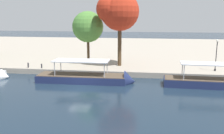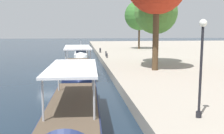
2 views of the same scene
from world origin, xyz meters
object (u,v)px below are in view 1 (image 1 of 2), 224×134
at_px(tour_boat_1, 90,79).
at_px(mooring_bollard_0, 28,65).
at_px(tree_2, 117,11).
at_px(tree_0, 88,27).
at_px(tour_boat_2, 214,84).
at_px(mooring_bollard_1, 42,66).
at_px(lamp_post, 216,53).

distance_m(tour_boat_1, mooring_bollard_0, 11.72).
height_order(mooring_bollard_0, tree_2, tree_2).
bearing_deg(tree_0, tour_boat_2, -27.32).
xyz_separation_m(tour_boat_1, mooring_bollard_0, (-10.91, 4.18, 0.82)).
height_order(tour_boat_1, mooring_bollard_1, tour_boat_1).
bearing_deg(tree_2, tour_boat_2, -30.61).
distance_m(tour_boat_2, mooring_bollard_0, 27.33).
xyz_separation_m(mooring_bollard_1, tree_2, (11.40, 3.60, 8.41)).
bearing_deg(tour_boat_2, tree_2, 151.39).
height_order(mooring_bollard_1, tree_0, tree_0).
distance_m(lamp_post, tree_2, 16.22).
xyz_separation_m(tour_boat_2, tree_2, (-13.30, 7.87, 9.21)).
relative_size(tour_boat_2, tree_2, 1.00).
xyz_separation_m(tree_0, tree_2, (5.18, -1.68, 2.69)).
relative_size(tour_boat_1, mooring_bollard_1, 18.50).
relative_size(tour_boat_2, mooring_bollard_0, 14.41).
bearing_deg(lamp_post, tour_boat_1, -161.46).
height_order(tour_boat_1, tree_0, tree_0).
bearing_deg(tour_boat_2, tree_0, 154.68).
bearing_deg(lamp_post, tree_2, 173.16).
relative_size(mooring_bollard_1, tree_0, 0.08).
height_order(mooring_bollard_0, lamp_post, lamp_post).
distance_m(mooring_bollard_0, tree_2, 16.40).
height_order(mooring_bollard_1, tree_2, tree_2).
xyz_separation_m(mooring_bollard_0, tree_0, (8.49, 5.20, 5.67)).
xyz_separation_m(lamp_post, tree_0, (-20.09, 3.47, 3.45)).
relative_size(tour_boat_1, tree_0, 1.51).
bearing_deg(lamp_post, mooring_bollard_0, -176.52).
bearing_deg(tour_boat_1, tree_2, 69.30).
bearing_deg(tree_0, lamp_post, -9.79).
distance_m(tour_boat_2, tree_2, 17.99).
distance_m(tour_boat_1, tour_boat_2, 16.06).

